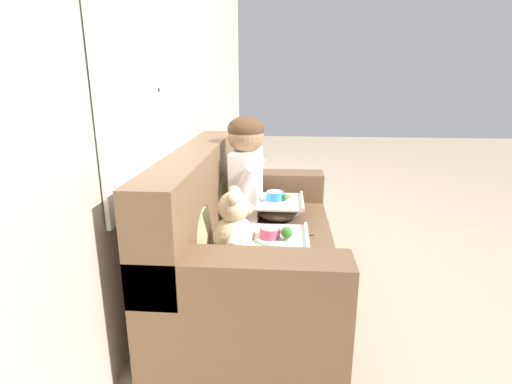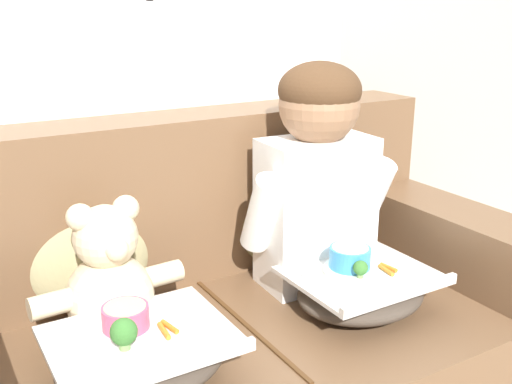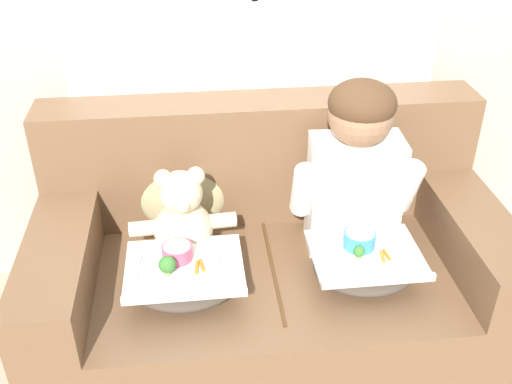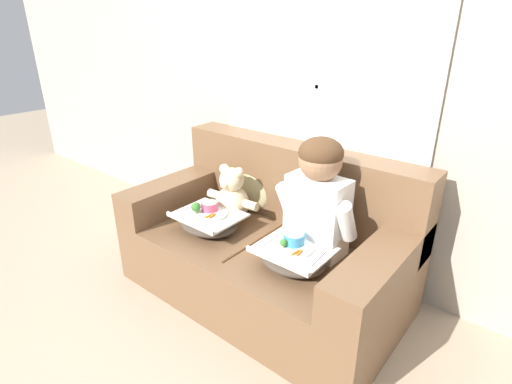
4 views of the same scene
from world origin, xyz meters
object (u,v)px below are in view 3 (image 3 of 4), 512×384
object	(u,v)px
couch	(268,266)
teddy_bear	(183,220)
throw_pillow_behind_child	(341,178)
lap_tray_child	(365,263)
lap_tray_teddy	(185,277)
child_figure	(357,160)
throw_pillow_behind_teddy	(182,187)

from	to	relation	value
couch	teddy_bear	bearing A→B (deg)	178.83
throw_pillow_behind_child	lap_tray_child	size ratio (longest dim) A/B	1.02
throw_pillow_behind_child	lap_tray_teddy	distance (m)	0.78
child_figure	lap_tray_child	xyz separation A→B (m)	(-0.00, -0.22, -0.30)
throw_pillow_behind_child	child_figure	world-z (taller)	child_figure
lap_tray_child	throw_pillow_behind_child	bearing A→B (deg)	89.81
lap_tray_child	lap_tray_teddy	bearing A→B (deg)	-179.93
throw_pillow_behind_child	teddy_bear	bearing A→B (deg)	-162.98
throw_pillow_behind_teddy	lap_tray_teddy	bearing A→B (deg)	-90.24
child_figure	lap_tray_teddy	size ratio (longest dim) A/B	1.66
throw_pillow_behind_child	teddy_bear	xyz separation A→B (m)	(-0.64, -0.20, -0.02)
couch	lap_tray_teddy	distance (m)	0.41
child_figure	lap_tray_teddy	bearing A→B (deg)	-161.15
throw_pillow_behind_child	lap_tray_teddy	world-z (taller)	throw_pillow_behind_child
child_figure	throw_pillow_behind_teddy	bearing A→B (deg)	163.31
throw_pillow_behind_teddy	child_figure	size ratio (longest dim) A/B	0.58
throw_pillow_behind_teddy	teddy_bear	size ratio (longest dim) A/B	0.97
throw_pillow_behind_child	lap_tray_teddy	xyz separation A→B (m)	(-0.65, -0.41, -0.12)
throw_pillow_behind_child	throw_pillow_behind_teddy	bearing A→B (deg)	180.00
couch	throw_pillow_behind_child	bearing A→B (deg)	32.30
couch	throw_pillow_behind_child	xyz separation A→B (m)	(0.32, 0.20, 0.27)
lap_tray_teddy	lap_tray_child	bearing A→B (deg)	0.07
teddy_bear	lap_tray_child	world-z (taller)	teddy_bear
lap_tray_child	lap_tray_teddy	world-z (taller)	lap_tray_teddy
teddy_bear	lap_tray_child	bearing A→B (deg)	-18.56
couch	teddy_bear	size ratio (longest dim) A/B	4.29
teddy_bear	lap_tray_child	distance (m)	0.68
child_figure	throw_pillow_behind_child	bearing A→B (deg)	89.98
throw_pillow_behind_teddy	lap_tray_child	bearing A→B (deg)	-32.71
teddy_bear	throw_pillow_behind_teddy	bearing A→B (deg)	90.10
throw_pillow_behind_child	teddy_bear	distance (m)	0.67
throw_pillow_behind_teddy	child_figure	distance (m)	0.70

